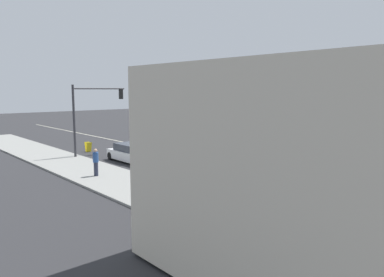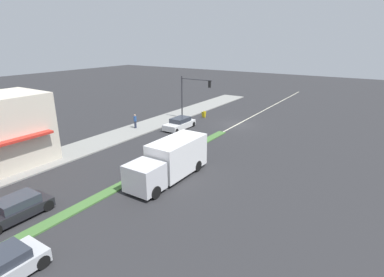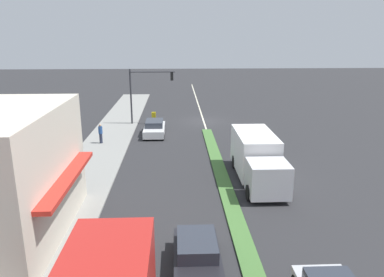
% 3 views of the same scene
% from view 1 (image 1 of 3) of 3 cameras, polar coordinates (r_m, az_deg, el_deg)
% --- Properties ---
extents(ground_plane, '(160.00, 160.00, 0.00)m').
position_cam_1_polar(ground_plane, '(23.19, 19.05, -6.26)').
color(ground_plane, '#2B2B2D').
extents(sidewalk_right, '(4.00, 73.00, 0.12)m').
position_cam_1_polar(sidewalk_right, '(15.92, 3.95, -11.91)').
color(sidewalk_right, gray).
rests_on(sidewalk_right, ground).
extents(lane_marking_center, '(0.16, 60.00, 0.01)m').
position_cam_1_polar(lane_marking_center, '(35.50, -6.98, -1.24)').
color(lane_marking_center, beige).
rests_on(lane_marking_center, ground).
extents(building_corner_store, '(6.05, 8.75, 5.91)m').
position_cam_1_polar(building_corner_store, '(10.66, 16.14, -5.06)').
color(building_corner_store, beige).
rests_on(building_corner_store, sidewalk_right).
extents(traffic_signal_main, '(4.59, 0.34, 5.60)m').
position_cam_1_polar(traffic_signal_main, '(30.94, -15.18, 4.54)').
color(traffic_signal_main, '#333338').
rests_on(traffic_signal_main, sidewalk_right).
extents(pedestrian, '(0.34, 0.34, 1.67)m').
position_cam_1_polar(pedestrian, '(23.46, -14.45, -3.43)').
color(pedestrian, '#282D42').
rests_on(pedestrian, sidewalk_right).
extents(warning_aframe_sign, '(0.45, 0.53, 0.84)m').
position_cam_1_polar(warning_aframe_sign, '(33.52, -15.53, -1.24)').
color(warning_aframe_sign, yellow).
rests_on(warning_aframe_sign, ground).
extents(delivery_truck, '(2.44, 7.50, 2.87)m').
position_cam_1_polar(delivery_truck, '(25.36, 19.35, -1.74)').
color(delivery_truck, silver).
rests_on(delivery_truck, ground).
extents(van_white, '(1.88, 4.36, 1.34)m').
position_cam_1_polar(van_white, '(28.18, -9.15, -2.24)').
color(van_white, silver).
rests_on(van_white, ground).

